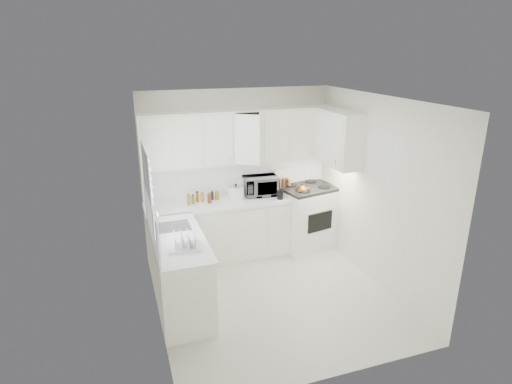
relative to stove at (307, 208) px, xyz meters
name	(u,v)px	position (x,y,z in m)	size (l,w,h in m)	color
floor	(273,295)	(-1.07, -1.27, -0.67)	(3.20, 3.20, 0.00)	silver
ceiling	(275,100)	(-1.07, -1.27, 1.93)	(3.20, 3.20, 0.00)	white
wall_back	(238,172)	(-1.07, 0.33, 0.63)	(3.00, 3.00, 0.00)	white
wall_front	(337,263)	(-1.07, -2.87, 0.63)	(3.00, 3.00, 0.00)	white
wall_left	(152,220)	(-2.57, -1.27, 0.63)	(3.20, 3.20, 0.00)	white
wall_right	(377,193)	(0.43, -1.27, 0.63)	(3.20, 3.20, 0.00)	white
window_blinds	(149,190)	(-2.55, -0.92, 0.88)	(0.06, 0.96, 1.06)	white
lower_cabinets_back	(220,231)	(-1.46, 0.03, -0.22)	(2.22, 0.60, 0.90)	white
lower_cabinets_left	(179,273)	(-2.27, -1.07, -0.22)	(0.60, 1.60, 0.90)	white
countertop_back	(219,203)	(-1.46, 0.02, 0.26)	(2.24, 0.64, 0.05)	white
countertop_left	(178,239)	(-2.26, -1.07, 0.26)	(0.64, 1.62, 0.05)	white
backsplash_back	(238,177)	(-1.07, 0.32, 0.56)	(2.98, 0.02, 0.55)	white
backsplash_left	(151,220)	(-2.56, -1.07, 0.56)	(0.02, 1.60, 0.55)	white
upper_cabinets_back	(241,162)	(-1.07, 0.17, 0.83)	(3.00, 0.33, 0.80)	white
upper_cabinets_right	(337,165)	(0.26, -0.45, 0.83)	(0.33, 0.90, 0.80)	white
sink	(173,218)	(-2.26, -0.72, 0.40)	(0.42, 0.38, 0.30)	gray
stove	(307,208)	(0.00, 0.00, 0.00)	(0.87, 0.71, 1.34)	white
tea_kettle	(301,190)	(-0.18, -0.16, 0.39)	(0.25, 0.21, 0.23)	brown
frying_pan	(313,187)	(0.18, 0.16, 0.30)	(0.28, 0.47, 0.04)	black
microwave	(261,184)	(-0.76, 0.12, 0.46)	(0.54, 0.30, 0.37)	gray
rice_cooker	(236,191)	(-1.19, 0.06, 0.40)	(0.24, 0.24, 0.24)	white
paper_towel	(242,187)	(-1.04, 0.21, 0.42)	(0.12, 0.12, 0.27)	white
utensil_crock	(280,189)	(-0.54, -0.18, 0.44)	(0.11, 0.11, 0.32)	black
dish_rack	(184,240)	(-2.24, -1.40, 0.39)	(0.39, 0.29, 0.21)	white
spice_left_0	(188,198)	(-1.92, 0.15, 0.35)	(0.06, 0.06, 0.13)	olive
spice_left_1	(194,199)	(-1.85, 0.06, 0.35)	(0.06, 0.06, 0.13)	#3E832B
spice_left_2	(197,197)	(-1.77, 0.15, 0.35)	(0.06, 0.06, 0.13)	#A34C15
spice_left_3	(203,198)	(-1.70, 0.06, 0.35)	(0.06, 0.06, 0.13)	#BD7C2C
spice_left_4	(207,196)	(-1.62, 0.15, 0.35)	(0.06, 0.06, 0.13)	maroon
spice_left_5	(213,197)	(-1.55, 0.06, 0.35)	(0.06, 0.06, 0.13)	black
spice_left_6	(217,195)	(-1.47, 0.15, 0.35)	(0.06, 0.06, 0.13)	olive
sauce_right_0	(275,186)	(-0.49, 0.19, 0.38)	(0.06, 0.06, 0.19)	#A34C15
sauce_right_1	(279,187)	(-0.44, 0.13, 0.38)	(0.06, 0.06, 0.19)	#BD7C2C
sauce_right_2	(281,185)	(-0.38, 0.19, 0.38)	(0.06, 0.06, 0.19)	maroon
sauce_right_3	(286,186)	(-0.33, 0.13, 0.38)	(0.06, 0.06, 0.19)	black
sauce_right_4	(287,185)	(-0.27, 0.19, 0.38)	(0.06, 0.06, 0.19)	olive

